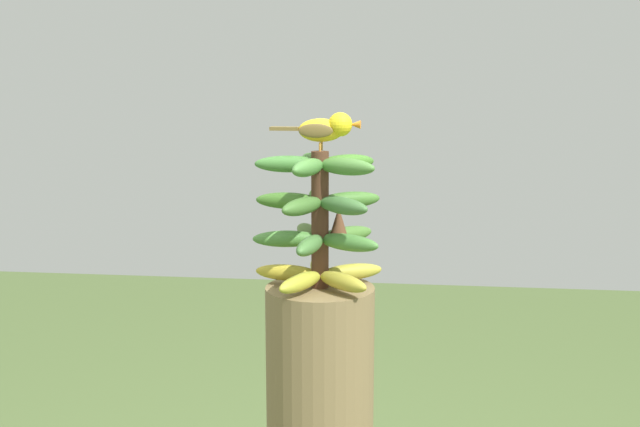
{
  "coord_description": "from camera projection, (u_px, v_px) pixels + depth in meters",
  "views": [
    {
      "loc": [
        -0.2,
        1.61,
        1.48
      ],
      "look_at": [
        0.0,
        0.0,
        1.21
      ],
      "focal_mm": 42.43,
      "sensor_mm": 36.0,
      "label": 1
    }
  ],
  "objects": [
    {
      "name": "perched_bird",
      "position": [
        326.0,
        128.0,
        1.63
      ],
      "size": [
        0.2,
        0.06,
        0.08
      ],
      "color": "#C68933",
      "rests_on": "banana_bunch"
    },
    {
      "name": "banana_bunch",
      "position": [
        320.0,
        220.0,
        1.65
      ],
      "size": [
        0.29,
        0.3,
        0.3
      ],
      "color": "#4C2D1E",
      "rests_on": "banana_tree"
    }
  ]
}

